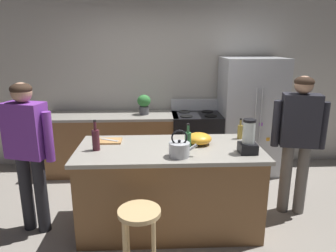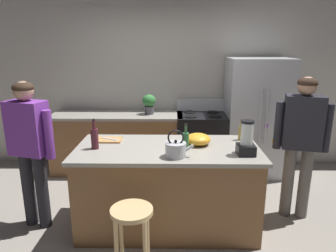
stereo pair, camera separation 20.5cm
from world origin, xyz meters
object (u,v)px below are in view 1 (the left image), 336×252
object	(u,v)px
bar_stool	(140,225)
blender_appliance	(248,139)
bottle_olive_oil	(188,140)
refrigerator	(250,116)
kitchen_island	(169,187)
person_by_sink_right	(299,133)
bottle_vinegar	(240,131)
bottle_wine	(96,139)
tea_kettle	(179,149)
chef_knife	(110,140)
mixing_bowl	(199,139)
cutting_board	(108,141)
potted_plant	(144,103)
person_by_island_left	(28,145)
stove_range	(196,142)

from	to	relation	value
bar_stool	blender_appliance	world-z (taller)	blender_appliance
bottle_olive_oil	refrigerator	bearing A→B (deg)	54.51
kitchen_island	person_by_sink_right	bearing A→B (deg)	8.63
kitchen_island	person_by_sink_right	size ratio (longest dim) A/B	1.18
bottle_vinegar	bar_stool	bearing A→B (deg)	-136.61
refrigerator	bottle_wine	size ratio (longest dim) A/B	5.56
tea_kettle	chef_knife	world-z (taller)	tea_kettle
kitchen_island	bottle_vinegar	world-z (taller)	bottle_vinegar
mixing_bowl	person_by_sink_right	bearing A→B (deg)	6.34
tea_kettle	bar_stool	bearing A→B (deg)	-126.50
cutting_board	chef_knife	size ratio (longest dim) A/B	1.36
potted_plant	refrigerator	bearing A→B (deg)	-1.78
refrigerator	person_by_island_left	distance (m)	3.14
kitchen_island	blender_appliance	bearing A→B (deg)	-14.63
person_by_sink_right	mixing_bowl	bearing A→B (deg)	-173.66
person_by_sink_right	bar_stool	size ratio (longest dim) A/B	2.55
bottle_wine	tea_kettle	distance (m)	0.86
bar_stool	bottle_wine	bearing A→B (deg)	122.43
cutting_board	bar_stool	bearing A→B (deg)	-68.86
bar_stool	bottle_vinegar	world-z (taller)	bottle_vinegar
bar_stool	bottle_wine	size ratio (longest dim) A/B	2.02
person_by_sink_right	bottle_wine	world-z (taller)	person_by_sink_right
refrigerator	chef_knife	world-z (taller)	refrigerator
blender_appliance	stove_range	bearing A→B (deg)	98.84
kitchen_island	cutting_board	distance (m)	0.84
cutting_board	chef_knife	xyz separation A→B (m)	(0.02, 0.00, 0.01)
blender_appliance	refrigerator	bearing A→B (deg)	72.28
potted_plant	mixing_bowl	distance (m)	1.59
cutting_board	chef_knife	distance (m)	0.02
kitchen_island	tea_kettle	distance (m)	0.61
kitchen_island	tea_kettle	world-z (taller)	tea_kettle
person_by_sink_right	bottle_wine	size ratio (longest dim) A/B	5.15
bar_stool	bottle_olive_oil	bearing A→B (deg)	55.78
stove_range	bottle_vinegar	xyz separation A→B (m)	(0.32, -1.25, 0.53)
potted_plant	bottle_vinegar	world-z (taller)	potted_plant
potted_plant	blender_appliance	bearing A→B (deg)	-58.47
person_by_island_left	potted_plant	world-z (taller)	person_by_island_left
stove_range	blender_appliance	world-z (taller)	blender_appliance
stove_range	bottle_wine	xyz separation A→B (m)	(-1.25, -1.57, 0.56)
bottle_vinegar	tea_kettle	distance (m)	0.91
person_by_sink_right	chef_knife	bearing A→B (deg)	-179.68
person_by_island_left	person_by_sink_right	distance (m)	2.93
bottle_vinegar	chef_knife	xyz separation A→B (m)	(-1.47, -0.06, -0.06)
blender_appliance	mixing_bowl	xyz separation A→B (m)	(-0.44, 0.30, -0.08)
tea_kettle	refrigerator	bearing A→B (deg)	55.30
blender_appliance	bottle_vinegar	xyz separation A→B (m)	(0.05, 0.47, -0.06)
refrigerator	person_by_sink_right	world-z (taller)	refrigerator
tea_kettle	cutting_board	size ratio (longest dim) A/B	0.92
potted_plant	blender_appliance	size ratio (longest dim) A/B	0.88
person_by_island_left	kitchen_island	bearing A→B (deg)	0.55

